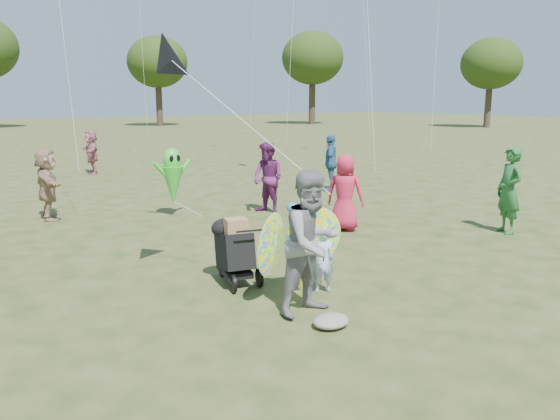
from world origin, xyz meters
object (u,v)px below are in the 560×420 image
Objects in this scene: crowd_c at (331,163)px; jogging_stroller at (233,247)px; crowd_f at (509,190)px; crowd_a at (345,193)px; butterfly_kite at (295,252)px; alien_kite at (173,179)px; crowd_j at (92,152)px; adult_man at (312,243)px; crowd_d at (47,184)px; child_girl at (322,260)px; crowd_e at (268,178)px.

crowd_c reaches higher than jogging_stroller.
crowd_f is 6.71m from jogging_stroller.
crowd_c is (3.24, 4.33, 0.04)m from crowd_a.
jogging_stroller is 0.64× the size of butterfly_kite.
jogging_stroller is at bearing -5.02° from crowd_c.
crowd_a is 3.59m from crowd_f.
crowd_c is 1.04× the size of alien_kite.
crowd_c is at bearing 46.74° from butterfly_kite.
butterfly_kite is (-6.27, -0.55, -0.24)m from crowd_f.
adult_man is at bearing 3.68° from crowd_j.
crowd_d is (-8.47, 0.69, -0.02)m from crowd_c.
child_girl is at bearing 3.85° from crowd_c.
crowd_c is (6.23, 7.19, 0.39)m from child_girl.
crowd_d is 10.83m from crowd_f.
crowd_d reaches higher than crowd_j.
adult_man is 16.35m from crowd_j.
adult_man is 8.57m from crowd_d.
child_girl is at bearing -60.03° from crowd_f.
crowd_a is at bearing 37.45° from adult_man.
crowd_c is 9.81m from butterfly_kite.
crowd_c reaches higher than child_girl.
crowd_j is 1.00× the size of butterfly_kite.
adult_man reaches higher than crowd_f.
crowd_a reaches higher than jogging_stroller.
crowd_j is at bearing 78.14° from adult_man.
crowd_f is at bearing 26.91° from crowd_j.
child_girl is 0.93× the size of jogging_stroller.
crowd_j is (3.36, 7.84, -0.02)m from crowd_d.
crowd_d is 1.59× the size of jogging_stroller.
adult_man is at bearing -66.52° from jogging_stroller.
alien_kite is at bearing -75.56° from child_girl.
crowd_e is (4.84, -2.49, 0.04)m from crowd_d.
adult_man is at bearing 98.92° from crowd_a.
butterfly_kite is at bearing -55.48° from jogging_stroller.
jogging_stroller is (-7.13, -6.03, -0.29)m from crowd_c.
butterfly_kite is (0.41, -1.11, 0.10)m from jogging_stroller.
butterfly_kite is at bearing 12.58° from child_girl.
crowd_d is at bearing 95.12° from adult_man.
crowd_e is at bearing 55.69° from adult_man.
crowd_a reaches higher than butterfly_kite.
adult_man is 1.76m from jogging_stroller.
child_girl is at bearing -156.01° from crowd_d.
child_girl is 9.52m from crowd_c.
adult_man is 6.75m from crowd_e.
adult_man is 10.33m from crowd_c.
butterfly_kite is (-3.10, -5.35, -0.20)m from crowd_e.
crowd_a is 0.95× the size of crowd_c.
crowd_d reaches higher than child_girl.
child_girl is 0.60× the size of crowd_a.
crowd_f is at bearing -124.16° from crowd_d.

